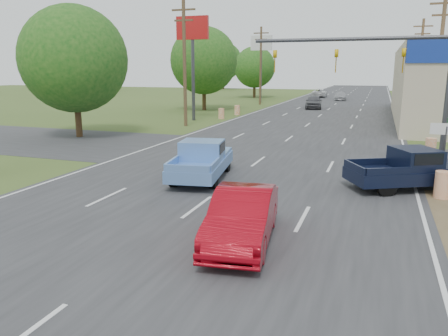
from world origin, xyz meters
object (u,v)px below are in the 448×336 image
at_px(blue_pickup, 202,159).
at_px(distant_car_white, 319,93).
at_px(navy_pickup, 415,169).
at_px(red_convertible, 242,217).
at_px(distant_car_grey, 314,102).
at_px(distant_car_silver, 341,96).

relative_size(blue_pickup, distant_car_white, 1.02).
bearing_deg(navy_pickup, blue_pickup, -110.78).
distance_m(red_convertible, distant_car_grey, 42.84).
relative_size(navy_pickup, distant_car_white, 1.02).
bearing_deg(distant_car_silver, distant_car_white, 118.32).
relative_size(red_convertible, blue_pickup, 0.85).
bearing_deg(distant_car_grey, red_convertible, -91.30).
distance_m(blue_pickup, distant_car_white, 58.80).
relative_size(blue_pickup, navy_pickup, 1.00).
distance_m(navy_pickup, distant_car_white, 58.68).
height_order(red_convertible, distant_car_silver, red_convertible).
xyz_separation_m(distant_car_silver, distant_car_white, (-4.03, 6.34, 0.07)).
distance_m(blue_pickup, navy_pickup, 8.58).
distance_m(red_convertible, distant_car_silver, 58.79).
xyz_separation_m(red_convertible, blue_pickup, (-3.76, 6.34, 0.10)).
bearing_deg(red_convertible, distant_car_silver, 84.55).
bearing_deg(distant_car_silver, distant_car_grey, -100.41).
relative_size(navy_pickup, distant_car_grey, 1.12).
distance_m(navy_pickup, distant_car_grey, 36.27).
distance_m(red_convertible, distant_car_white, 65.41).
bearing_deg(distant_car_white, navy_pickup, 96.54).
bearing_deg(navy_pickup, distant_car_white, 162.59).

